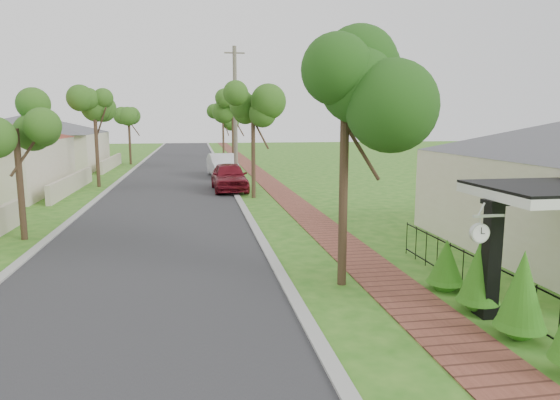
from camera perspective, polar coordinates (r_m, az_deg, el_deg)
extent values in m
plane|color=#296818|center=(11.17, -1.10, -12.61)|extent=(160.00, 160.00, 0.00)
cube|color=#28282B|center=(30.58, -12.31, 1.19)|extent=(7.00, 120.00, 0.02)
cube|color=#9E9E99|center=(30.62, -5.48, 1.37)|extent=(0.30, 120.00, 0.10)
cube|color=#9E9E99|center=(30.97, -19.07, 0.99)|extent=(0.30, 120.00, 0.10)
cube|color=brown|center=(30.91, -0.66, 1.48)|extent=(1.50, 120.00, 0.03)
cube|color=white|center=(11.94, 28.66, 0.71)|extent=(2.90, 2.60, 0.20)
cube|color=black|center=(11.92, 28.71, 1.32)|extent=(2.90, 2.60, 0.06)
cube|color=black|center=(11.45, 22.99, -6.17)|extent=(0.30, 0.30, 2.52)
cube|color=black|center=(11.79, 22.63, -11.53)|extent=(0.48, 0.48, 0.24)
cube|color=black|center=(11.20, 23.37, -0.23)|extent=(0.42, 0.42, 0.10)
cube|color=black|center=(12.52, 21.79, -6.28)|extent=(0.03, 8.00, 0.03)
cube|color=black|center=(12.75, 21.58, -9.75)|extent=(0.03, 8.00, 0.03)
cylinder|color=black|center=(10.60, 29.29, -12.17)|extent=(0.02, 0.02, 1.00)
cylinder|color=black|center=(11.08, 27.11, -11.07)|extent=(0.02, 0.02, 1.00)
cylinder|color=black|center=(11.59, 25.12, -10.06)|extent=(0.02, 0.02, 1.00)
cylinder|color=black|center=(12.11, 23.32, -9.11)|extent=(0.02, 0.02, 1.00)
cylinder|color=black|center=(12.65, 21.67, -8.24)|extent=(0.02, 0.02, 1.00)
cylinder|color=black|center=(13.19, 20.17, -7.44)|extent=(0.02, 0.02, 1.00)
cylinder|color=black|center=(13.75, 18.79, -6.70)|extent=(0.02, 0.02, 1.00)
cylinder|color=black|center=(14.32, 17.52, -6.01)|extent=(0.02, 0.02, 1.00)
cylinder|color=black|center=(14.89, 16.36, -5.37)|extent=(0.02, 0.02, 1.00)
cylinder|color=black|center=(15.47, 15.28, -4.78)|extent=(0.02, 0.02, 1.00)
cylinder|color=black|center=(16.06, 14.28, -4.22)|extent=(0.02, 0.02, 1.00)
cylinder|color=#382619|center=(26.50, -3.07, 5.13)|extent=(0.22, 0.22, 4.55)
sphere|color=#204913|center=(26.44, -3.11, 10.34)|extent=(1.70, 1.70, 1.70)
cylinder|color=#382619|center=(40.41, -5.38, 6.75)|extent=(0.22, 0.22, 4.90)
sphere|color=#204913|center=(40.38, -5.43, 10.42)|extent=(1.70, 1.70, 1.70)
cylinder|color=#382619|center=(54.38, -6.50, 6.98)|extent=(0.22, 0.22, 4.20)
sphere|color=#204913|center=(54.34, -6.54, 9.32)|extent=(1.70, 1.70, 1.70)
cylinder|color=#382619|center=(19.34, -27.56, 1.55)|extent=(0.22, 0.22, 3.85)
sphere|color=#204913|center=(19.21, -28.02, 7.57)|extent=(1.60, 1.60, 1.60)
cylinder|color=#382619|center=(32.85, -20.21, 5.67)|extent=(0.22, 0.22, 4.90)
sphere|color=#204913|center=(32.82, -20.46, 10.19)|extent=(1.70, 1.70, 1.70)
cylinder|color=#382619|center=(48.66, -16.80, 6.60)|extent=(0.22, 0.22, 4.55)
sphere|color=#204913|center=(48.63, -16.94, 9.43)|extent=(1.70, 1.70, 1.70)
sphere|color=#295F13|center=(10.73, 25.71, -12.35)|extent=(0.74, 0.74, 0.74)
cone|color=#295F13|center=(10.50, 25.98, -8.83)|extent=(0.84, 0.84, 1.38)
sphere|color=#295F13|center=(11.84, 21.69, -10.16)|extent=(0.71, 0.71, 0.71)
cone|color=#295F13|center=(11.65, 21.88, -7.13)|extent=(0.81, 0.81, 1.31)
sphere|color=#295F13|center=(13.05, 18.35, -8.56)|extent=(0.71, 0.71, 0.71)
cone|color=#295F13|center=(12.91, 18.47, -6.46)|extent=(0.80, 0.80, 1.00)
cube|color=#BFB299|center=(31.29, -22.65, 1.79)|extent=(0.25, 10.00, 1.00)
cube|color=beige|center=(46.34, -26.64, 4.95)|extent=(11.00, 10.00, 3.00)
pyramid|color=#4C4C51|center=(46.26, -26.84, 7.79)|extent=(15.56, 15.56, 1.60)
cube|color=#BFB299|center=(44.97, -18.71, 4.06)|extent=(0.25, 10.00, 1.00)
imported|color=maroon|center=(29.35, -5.82, 2.64)|extent=(2.08, 4.88, 1.64)
imported|color=silver|center=(36.71, -6.61, 3.95)|extent=(2.21, 5.16, 1.65)
cylinder|color=#382619|center=(12.43, 7.25, 0.50)|extent=(0.22, 0.22, 4.57)
sphere|color=#245218|center=(12.31, 7.48, 11.69)|extent=(2.27, 2.27, 2.27)
cylinder|color=#6D6555|center=(30.35, -5.12, 9.26)|extent=(0.24, 0.24, 8.40)
cube|color=#6D6555|center=(30.60, -5.23, 16.40)|extent=(1.20, 0.08, 0.08)
cube|color=silver|center=(10.70, 22.74, -1.68)|extent=(0.67, 0.05, 0.05)
cylinder|color=silver|center=(10.64, 21.89, -2.52)|extent=(0.02, 0.02, 0.29)
cylinder|color=silver|center=(10.67, 21.83, -3.53)|extent=(0.40, 0.10, 0.40)
cylinder|color=white|center=(10.63, 21.98, -3.59)|extent=(0.34, 0.01, 0.34)
cylinder|color=white|center=(10.72, 21.68, -3.47)|extent=(0.34, 0.01, 0.34)
cube|color=black|center=(10.61, 22.03, -3.27)|extent=(0.01, 0.01, 0.13)
cube|color=black|center=(10.64, 22.19, -3.59)|extent=(0.09, 0.01, 0.02)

